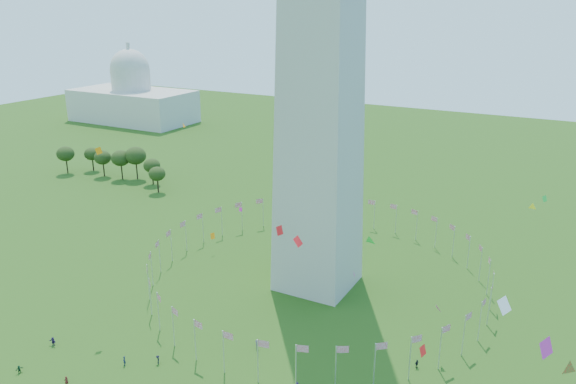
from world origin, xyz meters
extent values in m
cylinder|color=silver|center=(40.00, 50.00, 4.50)|extent=(0.24, 0.24, 9.00)
cylinder|color=silver|center=(39.39, 56.95, 4.50)|extent=(0.24, 0.24, 9.00)
cylinder|color=silver|center=(37.59, 63.68, 4.50)|extent=(0.24, 0.24, 9.00)
cylinder|color=silver|center=(34.64, 70.00, 4.50)|extent=(0.24, 0.24, 9.00)
cylinder|color=silver|center=(30.64, 75.71, 4.50)|extent=(0.24, 0.24, 9.00)
cylinder|color=silver|center=(25.71, 80.64, 4.50)|extent=(0.24, 0.24, 9.00)
cylinder|color=silver|center=(20.00, 84.64, 4.50)|extent=(0.24, 0.24, 9.00)
cylinder|color=silver|center=(13.68, 87.59, 4.50)|extent=(0.24, 0.24, 9.00)
cylinder|color=silver|center=(6.95, 89.39, 4.50)|extent=(0.24, 0.24, 9.00)
cylinder|color=silver|center=(0.00, 90.00, 4.50)|extent=(0.24, 0.24, 9.00)
cylinder|color=silver|center=(-6.95, 89.39, 4.50)|extent=(0.24, 0.24, 9.00)
cylinder|color=silver|center=(-13.68, 87.59, 4.50)|extent=(0.24, 0.24, 9.00)
cylinder|color=silver|center=(-20.00, 84.64, 4.50)|extent=(0.24, 0.24, 9.00)
cylinder|color=silver|center=(-25.71, 80.64, 4.50)|extent=(0.24, 0.24, 9.00)
cylinder|color=silver|center=(-30.64, 75.71, 4.50)|extent=(0.24, 0.24, 9.00)
cylinder|color=silver|center=(-34.64, 70.00, 4.50)|extent=(0.24, 0.24, 9.00)
cylinder|color=silver|center=(-37.59, 63.68, 4.50)|extent=(0.24, 0.24, 9.00)
cylinder|color=silver|center=(-39.39, 56.95, 4.50)|extent=(0.24, 0.24, 9.00)
cylinder|color=silver|center=(-40.00, 50.00, 4.50)|extent=(0.24, 0.24, 9.00)
cylinder|color=silver|center=(-39.39, 43.05, 4.50)|extent=(0.24, 0.24, 9.00)
cylinder|color=silver|center=(-37.59, 36.32, 4.50)|extent=(0.24, 0.24, 9.00)
cylinder|color=silver|center=(-34.64, 30.00, 4.50)|extent=(0.24, 0.24, 9.00)
cylinder|color=silver|center=(-30.64, 24.29, 4.50)|extent=(0.24, 0.24, 9.00)
cylinder|color=silver|center=(-25.71, 19.36, 4.50)|extent=(0.24, 0.24, 9.00)
cylinder|color=silver|center=(-20.00, 15.36, 4.50)|extent=(0.24, 0.24, 9.00)
cylinder|color=silver|center=(-13.68, 12.41, 4.50)|extent=(0.24, 0.24, 9.00)
cylinder|color=silver|center=(-6.95, 10.61, 4.50)|extent=(0.24, 0.24, 9.00)
cylinder|color=silver|center=(0.00, 10.00, 4.50)|extent=(0.24, 0.24, 9.00)
cylinder|color=silver|center=(6.95, 10.61, 4.50)|extent=(0.24, 0.24, 9.00)
cylinder|color=silver|center=(13.68, 12.41, 4.50)|extent=(0.24, 0.24, 9.00)
cylinder|color=silver|center=(20.00, 15.36, 4.50)|extent=(0.24, 0.24, 9.00)
cylinder|color=silver|center=(25.71, 19.36, 4.50)|extent=(0.24, 0.24, 9.00)
cylinder|color=silver|center=(30.64, 24.29, 4.50)|extent=(0.24, 0.24, 9.00)
cylinder|color=silver|center=(34.64, 30.00, 4.50)|extent=(0.24, 0.24, 9.00)
cylinder|color=silver|center=(37.59, 36.32, 4.50)|extent=(0.24, 0.24, 9.00)
cylinder|color=silver|center=(39.39, 43.05, 4.50)|extent=(0.24, 0.24, 9.00)
imported|color=#341B53|center=(1.30, 19.55, 0.94)|extent=(1.32, 1.38, 1.89)
imported|color=black|center=(-12.73, 6.34, 0.88)|extent=(1.20, 1.29, 1.75)
imported|color=#1B2040|center=(-17.97, 2.93, 0.97)|extent=(0.84, 0.75, 1.93)
imported|color=#5E1518|center=(-22.86, -6.45, 0.96)|extent=(0.61, 0.79, 1.93)
imported|color=#2D1849|center=(-35.23, 1.02, 0.93)|extent=(1.74, 0.79, 1.86)
imported|color=#183E22|center=(-33.54, -8.02, 0.77)|extent=(0.95, 1.53, 1.53)
imported|color=black|center=(30.98, 28.42, 0.88)|extent=(1.06, 1.22, 1.77)
plane|color=green|center=(19.10, 32.59, 22.00)|extent=(2.32, 1.31, 2.41)
plane|color=white|center=(47.01, 0.14, 32.08)|extent=(1.45, 2.22, 2.14)
plane|color=orange|center=(-35.16, 18.12, 36.37)|extent=(0.71, 1.70, 1.82)
plane|color=orange|center=(-49.44, 63.59, 31.78)|extent=(1.02, 1.57, 1.72)
plane|color=#CC2699|center=(-19.55, 46.54, 16.99)|extent=(0.94, 0.84, 1.14)
plane|color=red|center=(13.01, 14.22, 27.62)|extent=(1.59, 1.73, 1.82)
plane|color=green|center=(47.59, 45.14, 31.35)|extent=(1.21, 0.75, 1.35)
plane|color=red|center=(38.19, 0.31, 23.05)|extent=(0.54, 1.54, 1.57)
plane|color=#CC2699|center=(16.42, 31.84, 14.53)|extent=(0.91, 1.36, 1.41)
plane|color=red|center=(-3.09, 36.76, 18.19)|extent=(1.88, 1.75, 2.09)
plane|color=orange|center=(-32.78, 52.43, 5.00)|extent=(0.44, 1.81, 1.82)
plane|color=yellow|center=(46.33, 35.52, 32.67)|extent=(1.15, 0.35, 1.16)
plane|color=green|center=(55.57, 23.00, 11.78)|extent=(1.84, 1.76, 2.35)
plane|color=#CC2699|center=(32.70, 34.26, 10.21)|extent=(1.50, 2.26, 2.04)
plane|color=#CC2699|center=(52.02, -9.96, 34.05)|extent=(1.19, 2.01, 2.29)
ellipsoid|color=#2E4717|center=(-129.21, 87.07, 5.42)|extent=(6.94, 6.94, 10.85)
ellipsoid|color=#2E4717|center=(-122.85, 94.67, 4.74)|extent=(6.06, 6.06, 9.48)
ellipsoid|color=#2E4717|center=(-113.10, 91.07, 5.12)|extent=(6.55, 6.55, 10.24)
ellipsoid|color=#2E4717|center=(-104.02, 91.62, 5.65)|extent=(7.24, 7.24, 11.31)
ellipsoid|color=#2E4717|center=(-98.88, 94.41, 6.31)|extent=(8.07, 8.07, 12.61)
ellipsoid|color=#2E4717|center=(-89.01, 92.21, 4.90)|extent=(6.27, 6.27, 9.80)
ellipsoid|color=#2E4717|center=(-80.81, 85.62, 4.71)|extent=(6.03, 6.03, 9.41)
camera|label=1|loc=(52.10, -61.82, 65.06)|focal=35.00mm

